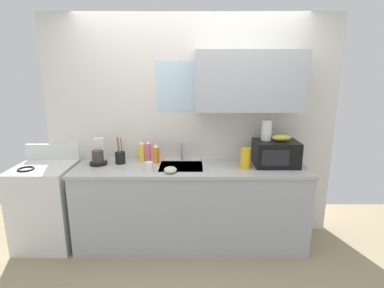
# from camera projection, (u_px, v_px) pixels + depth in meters

# --- Properties ---
(kitchen_wall_assembly) EXTENTS (3.26, 0.42, 2.50)m
(kitchen_wall_assembly) POSITION_uv_depth(u_px,v_px,m) (204.00, 119.00, 3.41)
(kitchen_wall_assembly) COLOR silver
(kitchen_wall_assembly) RESTS_ON ground
(counter_unit) EXTENTS (2.49, 0.63, 0.90)m
(counter_unit) POSITION_uv_depth(u_px,v_px,m) (192.00, 205.00, 3.33)
(counter_unit) COLOR #B2B7BC
(counter_unit) RESTS_ON ground
(sink_faucet) EXTENTS (0.03, 0.03, 0.19)m
(sink_faucet) POSITION_uv_depth(u_px,v_px,m) (183.00, 152.00, 3.43)
(sink_faucet) COLOR #B2B5BA
(sink_faucet) RESTS_ON counter_unit
(stove_range) EXTENTS (0.60, 0.60, 1.08)m
(stove_range) POSITION_uv_depth(u_px,v_px,m) (48.00, 205.00, 3.34)
(stove_range) COLOR white
(stove_range) RESTS_ON ground
(microwave) EXTENTS (0.46, 0.35, 0.27)m
(microwave) POSITION_uv_depth(u_px,v_px,m) (277.00, 153.00, 3.24)
(microwave) COLOR black
(microwave) RESTS_ON counter_unit
(banana_bunch) EXTENTS (0.20, 0.11, 0.07)m
(banana_bunch) POSITION_uv_depth(u_px,v_px,m) (283.00, 138.00, 3.20)
(banana_bunch) COLOR gold
(banana_bunch) RESTS_ON microwave
(paper_towel_roll) EXTENTS (0.11, 0.11, 0.22)m
(paper_towel_roll) POSITION_uv_depth(u_px,v_px,m) (268.00, 130.00, 3.23)
(paper_towel_roll) COLOR white
(paper_towel_roll) RESTS_ON microwave
(coffee_maker) EXTENTS (0.19, 0.21, 0.28)m
(coffee_maker) POSITION_uv_depth(u_px,v_px,m) (100.00, 154.00, 3.31)
(coffee_maker) COLOR black
(coffee_maker) RESTS_ON counter_unit
(dish_soap_bottle_orange) EXTENTS (0.07, 0.07, 0.21)m
(dish_soap_bottle_orange) POSITION_uv_depth(u_px,v_px,m) (157.00, 154.00, 3.35)
(dish_soap_bottle_orange) COLOR orange
(dish_soap_bottle_orange) RESTS_ON counter_unit
(dish_soap_bottle_pink) EXTENTS (0.06, 0.06, 0.24)m
(dish_soap_bottle_pink) POSITION_uv_depth(u_px,v_px,m) (149.00, 152.00, 3.38)
(dish_soap_bottle_pink) COLOR #E55999
(dish_soap_bottle_pink) RESTS_ON counter_unit
(dish_soap_bottle_yellow) EXTENTS (0.07, 0.07, 0.24)m
(dish_soap_bottle_yellow) POSITION_uv_depth(u_px,v_px,m) (143.00, 152.00, 3.39)
(dish_soap_bottle_yellow) COLOR yellow
(dish_soap_bottle_yellow) RESTS_ON counter_unit
(cereal_canister) EXTENTS (0.10, 0.10, 0.22)m
(cereal_canister) POSITION_uv_depth(u_px,v_px,m) (247.00, 158.00, 3.15)
(cereal_canister) COLOR gold
(cereal_canister) RESTS_ON counter_unit
(mug_white) EXTENTS (0.08, 0.08, 0.09)m
(mug_white) POSITION_uv_depth(u_px,v_px,m) (150.00, 167.00, 3.08)
(mug_white) COLOR white
(mug_white) RESTS_ON counter_unit
(utensil_crock) EXTENTS (0.11, 0.11, 0.30)m
(utensil_crock) POSITION_uv_depth(u_px,v_px,m) (121.00, 157.00, 3.33)
(utensil_crock) COLOR black
(utensil_crock) RESTS_ON counter_unit
(small_bowl) EXTENTS (0.13, 0.13, 0.06)m
(small_bowl) POSITION_uv_depth(u_px,v_px,m) (171.00, 170.00, 3.02)
(small_bowl) COLOR beige
(small_bowl) RESTS_ON counter_unit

